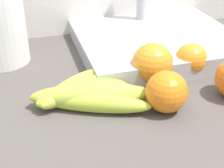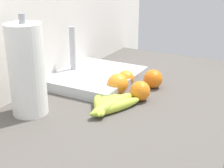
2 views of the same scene
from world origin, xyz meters
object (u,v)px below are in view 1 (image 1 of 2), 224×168
object	(u,v)px
banana_bunch	(84,94)
orange_front	(166,92)
orange_far_right	(152,63)
sink_basin	(156,41)
orange_center	(191,59)

from	to	relation	value
banana_bunch	orange_front	size ratio (longest dim) A/B	3.03
orange_front	orange_far_right	bearing A→B (deg)	81.55
sink_basin	orange_front	bearing A→B (deg)	-109.02
banana_bunch	orange_far_right	xyz separation A→B (m)	(0.14, 0.04, 0.02)
banana_bunch	orange_far_right	distance (m)	0.15
orange_center	orange_front	xyz separation A→B (m)	(-0.10, -0.11, 0.00)
orange_far_right	orange_front	bearing A→B (deg)	-98.45
banana_bunch	orange_front	bearing A→B (deg)	-24.46
sink_basin	orange_center	bearing A→B (deg)	-80.82
orange_far_right	orange_front	distance (m)	0.10
orange_far_right	sink_basin	xyz separation A→B (m)	(0.07, 0.14, -0.02)
orange_front	banana_bunch	bearing A→B (deg)	155.54
orange_center	orange_far_right	distance (m)	0.09
banana_bunch	orange_center	size ratio (longest dim) A/B	3.33
orange_far_right	banana_bunch	bearing A→B (deg)	-164.50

